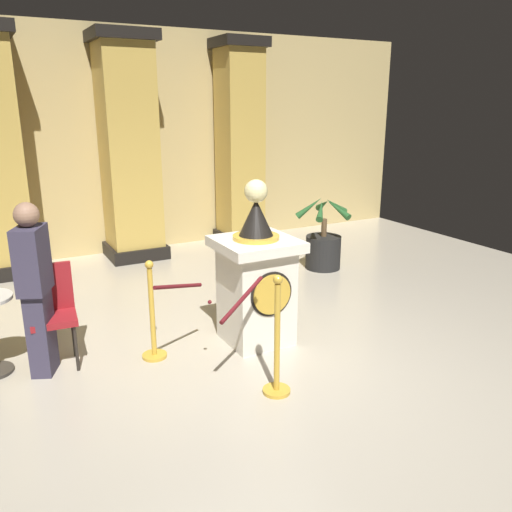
% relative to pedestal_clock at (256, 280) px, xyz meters
% --- Properties ---
extents(ground_plane, '(10.93, 10.93, 0.00)m').
position_rel_pedestal_clock_xyz_m(ground_plane, '(-0.24, -0.49, -0.66)').
color(ground_plane, '#B2A893').
extents(back_wall, '(10.93, 0.16, 3.53)m').
position_rel_pedestal_clock_xyz_m(back_wall, '(-0.24, 4.16, 1.10)').
color(back_wall, tan).
rests_on(back_wall, ground_plane).
extents(pedestal_clock, '(0.77, 0.77, 1.68)m').
position_rel_pedestal_clock_xyz_m(pedestal_clock, '(0.00, 0.00, 0.00)').
color(pedestal_clock, silver).
rests_on(pedestal_clock, ground_plane).
extents(stanchion_near, '(0.24, 0.24, 0.98)m').
position_rel_pedestal_clock_xyz_m(stanchion_near, '(-1.05, 0.14, -0.32)').
color(stanchion_near, gold).
rests_on(stanchion_near, ground_plane).
extents(stanchion_far, '(0.24, 0.24, 1.06)m').
position_rel_pedestal_clock_xyz_m(stanchion_far, '(-0.33, -0.98, -0.29)').
color(stanchion_far, gold).
rests_on(stanchion_far, ground_plane).
extents(velvet_rope, '(0.95, 0.96, 0.22)m').
position_rel_pedestal_clock_xyz_m(velvet_rope, '(-0.69, -0.42, 0.12)').
color(velvet_rope, '#591419').
extents(column_right, '(0.78, 0.78, 3.39)m').
position_rel_pedestal_clock_xyz_m(column_right, '(1.66, 3.67, 1.02)').
color(column_right, black).
rests_on(column_right, ground_plane).
extents(column_centre_rear, '(0.92, 0.92, 3.39)m').
position_rel_pedestal_clock_xyz_m(column_centre_rear, '(-0.24, 3.67, 1.02)').
color(column_centre_rear, black).
rests_on(column_centre_rear, ground_plane).
extents(potted_palm_right, '(0.82, 0.84, 1.12)m').
position_rel_pedestal_clock_xyz_m(potted_palm_right, '(2.05, 1.71, -0.32)').
color(potted_palm_right, black).
rests_on(potted_palm_right, ground_plane).
extents(bystander_guest, '(0.35, 0.42, 1.58)m').
position_rel_pedestal_clock_xyz_m(bystander_guest, '(-2.02, 0.33, 0.17)').
color(bystander_guest, '#383347').
rests_on(bystander_guest, ground_plane).
extents(cafe_chair_red, '(0.43, 0.43, 0.96)m').
position_rel_pedestal_clock_xyz_m(cafe_chair_red, '(-1.89, 0.46, -0.09)').
color(cafe_chair_red, black).
rests_on(cafe_chair_red, ground_plane).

